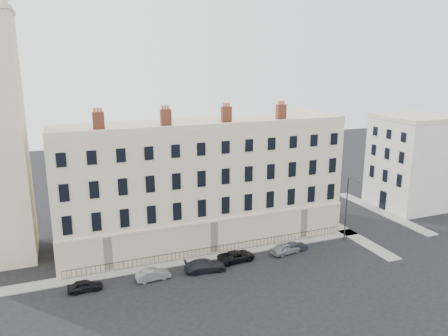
{
  "coord_description": "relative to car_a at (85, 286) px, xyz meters",
  "views": [
    {
      "loc": [
        -22.88,
        -40.26,
        22.94
      ],
      "look_at": [
        -3.11,
        10.0,
        9.44
      ],
      "focal_mm": 35.0,
      "sensor_mm": 36.0,
      "label": 1
    }
  ],
  "objects": [
    {
      "name": "railings",
      "position": [
        15.37,
        3.2,
        -0.04
      ],
      "size": [
        35.0,
        0.04,
        0.96
      ],
      "color": "black",
      "rests_on": "ground"
    },
    {
      "name": "car_c",
      "position": [
        12.8,
        -0.4,
        0.09
      ],
      "size": [
        4.86,
        2.41,
        1.36
      ],
      "primitive_type": "imported",
      "rotation": [
        0.0,
        0.0,
        1.46
      ],
      "color": "black",
      "rests_on": "ground"
    },
    {
      "name": "car_b",
      "position": [
        6.95,
        -0.21,
        0.01
      ],
      "size": [
        3.74,
        1.52,
        1.21
      ],
      "primitive_type": "imported",
      "rotation": [
        0.0,
        0.0,
        1.64
      ],
      "color": "slate",
      "rests_on": "ground"
    },
    {
      "name": "streetlamp",
      "position": [
        32.42,
        0.86,
        4.1
      ],
      "size": [
        0.9,
        1.71,
        8.45
      ],
      "rotation": [
        0.0,
        0.0,
        -0.43
      ],
      "color": "#2E2D33",
      "rests_on": "ground"
    },
    {
      "name": "car_a",
      "position": [
        0.0,
        0.0,
        0.0
      ],
      "size": [
        3.46,
        1.4,
        1.18
      ],
      "primitive_type": "imported",
      "rotation": [
        0.0,
        0.0,
        1.57
      ],
      "color": "black",
      "rests_on": "ground"
    },
    {
      "name": "car_d",
      "position": [
        17.0,
        0.62,
        0.03
      ],
      "size": [
        4.6,
        2.4,
        1.24
      ],
      "primitive_type": "imported",
      "rotation": [
        0.0,
        0.0,
        1.65
      ],
      "color": "black",
      "rests_on": "ground"
    },
    {
      "name": "car_f",
      "position": [
        24.74,
        0.49,
        -0.04
      ],
      "size": [
        3.42,
        1.54,
        1.09
      ],
      "primitive_type": "imported",
      "rotation": [
        0.0,
        0.0,
        1.69
      ],
      "color": "black",
      "rests_on": "ground"
    },
    {
      "name": "pavement_terrace",
      "position": [
        11.37,
        2.8,
        -0.53
      ],
      "size": [
        48.0,
        2.0,
        0.12
      ],
      "primitive_type": "cube",
      "color": "gray",
      "rests_on": "ground"
    },
    {
      "name": "pavement_adjacent",
      "position": [
        44.37,
        7.8,
        -0.53
      ],
      "size": [
        2.0,
        20.0,
        0.12
      ],
      "primitive_type": "cube",
      "color": "gray",
      "rests_on": "ground"
    },
    {
      "name": "adjacent_building",
      "position": [
        50.37,
        8.8,
        6.41
      ],
      "size": [
        10.0,
        10.0,
        14.0
      ],
      "primitive_type": "cube",
      "color": "silver",
      "rests_on": "ground"
    },
    {
      "name": "car_e",
      "position": [
        23.35,
        0.34,
        0.07
      ],
      "size": [
        4.08,
        2.17,
        1.32
      ],
      "primitive_type": "imported",
      "rotation": [
        0.0,
        0.0,
        1.74
      ],
      "color": "gray",
      "rests_on": "ground"
    },
    {
      "name": "ground",
      "position": [
        21.37,
        -2.2,
        -0.59
      ],
      "size": [
        160.0,
        160.0,
        0.0
      ],
      "primitive_type": "plane",
      "color": "black",
      "rests_on": "ground"
    },
    {
      "name": "pavement_east_return",
      "position": [
        34.37,
        5.8,
        -0.53
      ],
      "size": [
        2.0,
        24.0,
        0.12
      ],
      "primitive_type": "cube",
      "color": "gray",
      "rests_on": "ground"
    },
    {
      "name": "terrace",
      "position": [
        15.4,
        9.77,
        6.91
      ],
      "size": [
        36.22,
        12.22,
        17.0
      ],
      "color": "beige",
      "rests_on": "ground"
    }
  ]
}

